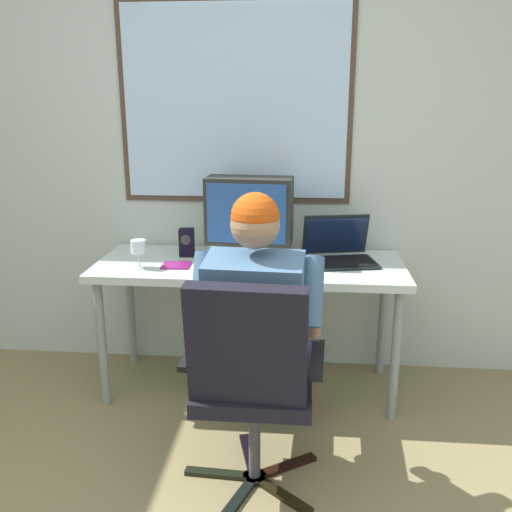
% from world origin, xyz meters
% --- Properties ---
extents(wall_rear, '(4.99, 0.08, 2.84)m').
position_xyz_m(wall_rear, '(0.00, 1.98, 1.42)').
color(wall_rear, beige).
rests_on(wall_rear, ground).
extents(desk, '(1.62, 0.61, 0.73)m').
position_xyz_m(desk, '(0.18, 1.62, 0.67)').
color(desk, gray).
rests_on(desk, ground).
extents(office_chair, '(0.59, 0.59, 0.96)m').
position_xyz_m(office_chair, '(0.27, 0.74, 0.55)').
color(office_chair, black).
rests_on(office_chair, ground).
extents(person_seated, '(0.54, 0.82, 1.24)m').
position_xyz_m(person_seated, '(0.29, 1.01, 0.65)').
color(person_seated, '#2B2748').
rests_on(person_seated, ground).
extents(crt_monitor, '(0.46, 0.22, 0.44)m').
position_xyz_m(crt_monitor, '(0.18, 1.67, 1.00)').
color(crt_monitor, beige).
rests_on(crt_monitor, desk).
extents(laptop, '(0.41, 0.36, 0.24)m').
position_xyz_m(laptop, '(0.65, 1.69, 0.80)').
color(laptop, black).
rests_on(laptop, desk).
extents(wine_glass, '(0.08, 0.08, 0.15)m').
position_xyz_m(wine_glass, '(-0.37, 1.48, 0.84)').
color(wine_glass, silver).
rests_on(wine_glass, desk).
extents(desk_speaker, '(0.08, 0.07, 0.15)m').
position_xyz_m(desk_speaker, '(-0.17, 1.71, 0.81)').
color(desk_speaker, black).
rests_on(desk_speaker, desk).
extents(cd_case, '(0.15, 0.13, 0.01)m').
position_xyz_m(cd_case, '(-0.19, 1.52, 0.74)').
color(cd_case, '#901C6F').
rests_on(cd_case, desk).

